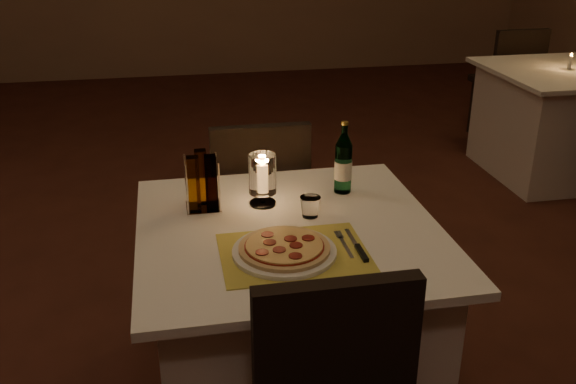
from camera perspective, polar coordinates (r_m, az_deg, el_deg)
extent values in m
cube|color=#481F17|center=(2.86, -6.14, -13.23)|extent=(8.00, 10.00, 0.02)
cube|color=white|center=(2.33, 0.10, -11.64)|extent=(0.88, 0.88, 0.71)
cube|color=white|center=(2.14, 0.10, -3.52)|extent=(1.00, 1.00, 0.03)
cube|color=black|center=(1.65, 4.32, -14.23)|extent=(0.42, 0.05, 0.42)
cube|color=black|center=(2.97, -2.86, -1.14)|extent=(0.42, 0.42, 0.05)
cube|color=black|center=(2.71, -2.39, 1.67)|extent=(0.42, 0.05, 0.42)
cylinder|color=black|center=(3.25, -0.24, -3.51)|extent=(0.03, 0.03, 0.44)
cylinder|color=black|center=(3.21, -6.23, -4.02)|extent=(0.03, 0.03, 0.44)
cylinder|color=black|center=(2.95, 1.00, -6.47)|extent=(0.03, 0.03, 0.44)
cylinder|color=black|center=(2.91, -5.62, -7.08)|extent=(0.03, 0.03, 0.44)
cube|color=gold|center=(1.97, 0.54, -5.48)|extent=(0.45, 0.34, 0.00)
cylinder|color=white|center=(1.96, -0.33, -5.33)|extent=(0.32, 0.32, 0.01)
cylinder|color=#D8B77F|center=(1.96, -0.33, -5.00)|extent=(0.28, 0.28, 0.01)
cylinder|color=maroon|center=(1.95, -0.33, -4.81)|extent=(0.24, 0.24, 0.00)
cylinder|color=#EACC7F|center=(1.95, -0.33, -4.72)|extent=(0.24, 0.24, 0.00)
cylinder|color=maroon|center=(1.98, 1.81, -4.11)|extent=(0.04, 0.04, 0.00)
cylinder|color=maroon|center=(1.98, 0.23, -4.17)|extent=(0.04, 0.04, 0.00)
cylinder|color=maroon|center=(2.00, -1.84, -3.79)|extent=(0.04, 0.04, 0.00)
cylinder|color=maroon|center=(1.96, -1.64, -4.49)|extent=(0.04, 0.04, 0.00)
cylinder|color=maroon|center=(1.90, -2.32, -5.37)|extent=(0.04, 0.04, 0.00)
cylinder|color=maroon|center=(1.92, -0.78, -5.15)|extent=(0.04, 0.04, 0.00)
cylinder|color=maroon|center=(1.88, 0.66, -5.70)|extent=(0.04, 0.04, 0.00)
cylinder|color=maroon|center=(1.94, 0.72, -4.75)|extent=(0.04, 0.04, 0.00)
cube|color=silver|center=(2.01, 5.18, -4.92)|extent=(0.01, 0.14, 0.00)
cube|color=silver|center=(2.08, 4.54, -3.83)|extent=(0.02, 0.05, 0.00)
cube|color=black|center=(1.97, 6.56, -5.40)|extent=(0.02, 0.10, 0.01)
cube|color=silver|center=(2.07, 5.66, -4.06)|extent=(0.01, 0.12, 0.00)
cylinder|color=#51976C|center=(2.38, 4.92, 2.08)|extent=(0.06, 0.06, 0.18)
cylinder|color=#51976C|center=(2.33, 5.05, 5.57)|extent=(0.02, 0.02, 0.03)
cylinder|color=gold|center=(2.32, 5.07, 6.10)|extent=(0.03, 0.03, 0.01)
cylinder|color=silver|center=(2.38, 4.92, 1.98)|extent=(0.07, 0.07, 0.07)
cylinder|color=white|center=(2.30, -2.25, -0.99)|extent=(0.09, 0.09, 0.01)
cylinder|color=white|center=(2.29, -2.26, -0.45)|extent=(0.02, 0.02, 0.04)
cylinder|color=white|center=(2.25, -2.29, 1.63)|extent=(0.10, 0.10, 0.14)
cylinder|color=white|center=(2.26, -2.29, 1.30)|extent=(0.03, 0.03, 0.10)
ellipsoid|color=orange|center=(2.23, -2.32, 2.85)|extent=(0.02, 0.02, 0.03)
cube|color=white|center=(2.29, -7.52, -1.35)|extent=(0.12, 0.12, 0.01)
cylinder|color=white|center=(2.20, -8.97, 0.14)|extent=(0.01, 0.01, 0.18)
cylinder|color=white|center=(2.20, -6.12, 0.36)|extent=(0.01, 0.01, 0.18)
cylinder|color=white|center=(2.30, -9.10, 1.21)|extent=(0.01, 0.01, 0.18)
cylinder|color=white|center=(2.30, -6.37, 1.42)|extent=(0.01, 0.01, 0.18)
cube|color=#BF8C33|center=(2.22, -8.37, 0.68)|extent=(0.04, 0.04, 0.20)
cube|color=#3F1E14|center=(2.22, -6.83, 0.80)|extent=(0.04, 0.04, 0.20)
cube|color=#BF8C33|center=(2.27, -7.71, 1.32)|extent=(0.04, 0.04, 0.20)
cube|color=white|center=(4.82, 22.95, 5.54)|extent=(0.88, 0.88, 0.71)
cube|color=white|center=(4.73, 23.66, 9.78)|extent=(1.00, 1.00, 0.03)
cube|color=black|center=(5.45, 18.64, 9.26)|extent=(0.42, 0.42, 0.05)
cube|color=black|center=(5.24, 19.94, 11.15)|extent=(0.42, 0.05, 0.42)
cylinder|color=black|center=(5.73, 19.03, 7.38)|extent=(0.03, 0.03, 0.44)
cylinder|color=black|center=(5.57, 15.96, 7.33)|extent=(0.03, 0.03, 0.44)
cylinder|color=black|center=(5.45, 20.73, 6.34)|extent=(0.03, 0.03, 0.44)
cylinder|color=black|center=(5.29, 17.55, 6.26)|extent=(0.03, 0.03, 0.44)
cylinder|color=white|center=(4.72, 23.78, 10.49)|extent=(0.03, 0.03, 0.09)
ellipsoid|color=orange|center=(4.71, 23.89, 11.10)|extent=(0.01, 0.01, 0.02)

